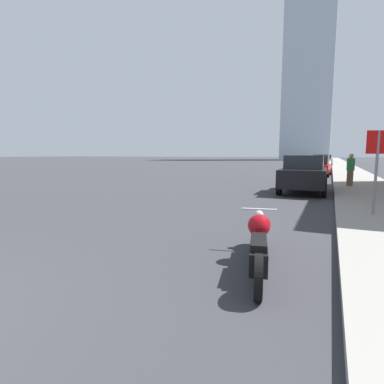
{
  "coord_description": "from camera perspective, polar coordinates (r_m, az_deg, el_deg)",
  "views": [
    {
      "loc": [
        4.55,
        -0.31,
        1.74
      ],
      "look_at": [
        1.57,
        6.14,
        0.84
      ],
      "focal_mm": 28.0,
      "sensor_mm": 36.0,
      "label": 1
    }
  ],
  "objects": [
    {
      "name": "parked_car_black",
      "position": [
        14.44,
        20.5,
        3.22
      ],
      "size": [
        1.99,
        3.93,
        1.69
      ],
      "rotation": [
        0.0,
        0.0,
        0.01
      ],
      "color": "black",
      "rests_on": "ground_plane"
    },
    {
      "name": "parked_car_red",
      "position": [
        26.36,
        22.83,
        4.62
      ],
      "size": [
        2.09,
        4.52,
        1.65
      ],
      "rotation": [
        0.0,
        0.0,
        -0.05
      ],
      "color": "red",
      "rests_on": "ground_plane"
    },
    {
      "name": "parked_car_white",
      "position": [
        39.53,
        23.42,
        5.29
      ],
      "size": [
        2.17,
        4.23,
        1.72
      ],
      "rotation": [
        0.0,
        0.0,
        -0.06
      ],
      "color": "silver",
      "rests_on": "ground_plane"
    },
    {
      "name": "distant_tower",
      "position": [
        105.53,
        21.38,
        20.37
      ],
      "size": [
        14.11,
        14.11,
        53.35
      ],
      "color": "silver",
      "rests_on": "ground_plane"
    },
    {
      "name": "stop_sign",
      "position": [
        9.22,
        31.8,
        5.58
      ],
      "size": [
        0.57,
        0.26,
        2.2
      ],
      "color": "slate",
      "rests_on": "sidewalk"
    },
    {
      "name": "pedestrian",
      "position": [
        17.18,
        27.94,
        3.82
      ],
      "size": [
        0.36,
        0.23,
        1.63
      ],
      "color": "brown",
      "rests_on": "sidewalk"
    },
    {
      "name": "motorcycle",
      "position": [
        4.79,
        12.58,
        -9.47
      ],
      "size": [
        0.83,
        2.57,
        0.78
      ],
      "rotation": [
        0.0,
        0.0,
        0.21
      ],
      "color": "black",
      "rests_on": "ground_plane"
    },
    {
      "name": "sidewalk",
      "position": [
        40.38,
        27.25,
        4.02
      ],
      "size": [
        2.97,
        240.0,
        0.15
      ],
      "color": "gray",
      "rests_on": "ground_plane"
    },
    {
      "name": "parked_car_silver",
      "position": [
        50.5,
        24.01,
        5.56
      ],
      "size": [
        2.18,
        4.16,
        1.7
      ],
      "rotation": [
        0.0,
        0.0,
        0.08
      ],
      "color": "#BCBCC1",
      "rests_on": "ground_plane"
    }
  ]
}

